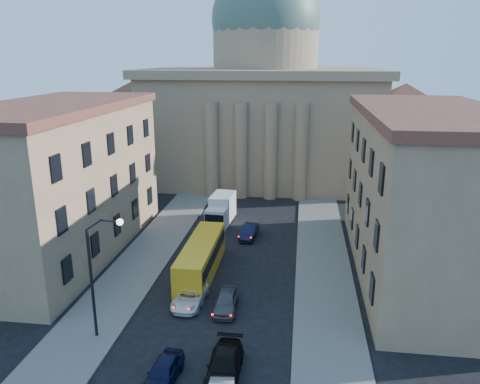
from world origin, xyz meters
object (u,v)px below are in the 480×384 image
object	(u,v)px
car_left_near	(163,372)
city_bus	(201,257)
street_lamp	(98,268)
box_truck	(221,210)

from	to	relation	value
car_left_near	city_bus	world-z (taller)	city_bus
street_lamp	box_truck	distance (m)	24.67
street_lamp	car_left_near	bearing A→B (deg)	-35.66
box_truck	city_bus	bearing A→B (deg)	-83.04
city_bus	box_truck	distance (m)	13.47
city_bus	box_truck	size ratio (longest dim) A/B	1.77
car_left_near	box_truck	world-z (taller)	box_truck
street_lamp	car_left_near	distance (m)	8.10
car_left_near	box_truck	size ratio (longest dim) A/B	0.67
street_lamp	city_bus	distance (m)	12.10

